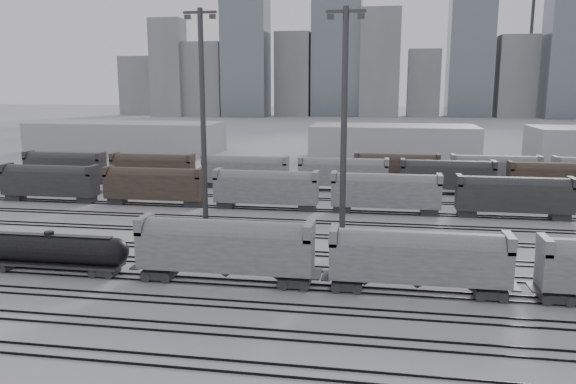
% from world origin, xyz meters
% --- Properties ---
extents(ground, '(900.00, 900.00, 0.00)m').
position_xyz_m(ground, '(0.00, 0.00, 0.00)').
color(ground, silver).
rests_on(ground, ground).
extents(tracks, '(220.00, 71.50, 0.16)m').
position_xyz_m(tracks, '(0.00, 17.50, 0.08)').
color(tracks, black).
rests_on(tracks, ground).
extents(tank_car_b, '(15.69, 2.62, 3.88)m').
position_xyz_m(tank_car_b, '(-23.50, 1.00, 2.24)').
color(tank_car_b, '#262629').
rests_on(tank_car_b, ground).
extents(hopper_car_a, '(15.94, 3.17, 5.70)m').
position_xyz_m(hopper_car_a, '(-6.33, 1.00, 3.52)').
color(hopper_car_a, '#262629').
rests_on(hopper_car_a, ground).
extents(hopper_car_b, '(15.07, 2.99, 5.39)m').
position_xyz_m(hopper_car_b, '(10.61, 1.00, 3.33)').
color(hopper_car_b, '#262629').
rests_on(hopper_car_b, ground).
extents(light_mast_b, '(4.35, 0.70, 27.20)m').
position_xyz_m(light_mast_b, '(-15.80, 24.74, 14.43)').
color(light_mast_b, '#373739').
rests_on(light_mast_b, ground).
extents(light_mast_c, '(4.08, 0.65, 25.47)m').
position_xyz_m(light_mast_c, '(3.29, 13.18, 13.51)').
color(light_mast_c, '#373739').
rests_on(light_mast_c, ground).
extents(bg_string_near, '(151.00, 3.00, 5.60)m').
position_xyz_m(bg_string_near, '(8.00, 32.00, 2.80)').
color(bg_string_near, gray).
rests_on(bg_string_near, ground).
extents(bg_string_mid, '(151.00, 3.00, 5.60)m').
position_xyz_m(bg_string_mid, '(18.00, 48.00, 2.80)').
color(bg_string_mid, '#262629').
rests_on(bg_string_mid, ground).
extents(bg_string_far, '(66.00, 3.00, 5.60)m').
position_xyz_m(bg_string_far, '(35.50, 56.00, 2.80)').
color(bg_string_far, '#4C3B30').
rests_on(bg_string_far, ground).
extents(warehouse_left, '(50.00, 18.00, 8.00)m').
position_xyz_m(warehouse_left, '(-60.00, 95.00, 4.00)').
color(warehouse_left, '#B0B0B2').
rests_on(warehouse_left, ground).
extents(warehouse_mid, '(40.00, 18.00, 8.00)m').
position_xyz_m(warehouse_mid, '(10.00, 95.00, 4.00)').
color(warehouse_mid, '#B0B0B2').
rests_on(warehouse_mid, ground).
extents(skyline, '(316.00, 22.40, 95.00)m').
position_xyz_m(skyline, '(10.84, 280.00, 34.73)').
color(skyline, gray).
rests_on(skyline, ground).
extents(crane_left, '(42.00, 1.80, 100.00)m').
position_xyz_m(crane_left, '(-28.74, 305.00, 57.39)').
color(crane_left, '#373739').
rests_on(crane_left, ground).
extents(crane_right, '(42.00, 1.80, 100.00)m').
position_xyz_m(crane_right, '(91.26, 305.00, 57.39)').
color(crane_right, '#373739').
rests_on(crane_right, ground).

